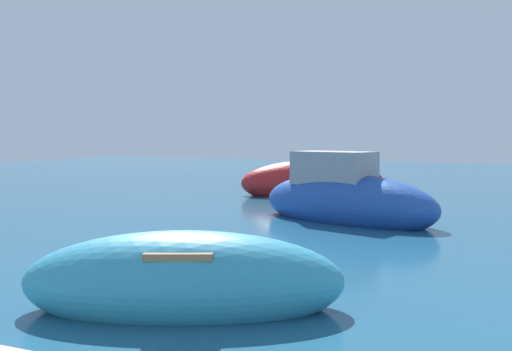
# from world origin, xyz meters

# --- Properties ---
(moored_boat_1) EXTENTS (5.21, 4.15, 1.55)m
(moored_boat_1) POSITION_xyz_m (-11.05, 13.67, 0.43)
(moored_boat_1) COLOR #B21E1E
(moored_boat_1) RESTS_ON ground
(moored_boat_3) EXTENTS (3.99, 2.70, 1.21)m
(moored_boat_3) POSITION_xyz_m (-8.68, 0.63, 0.34)
(moored_boat_3) COLOR teal
(moored_boat_3) RESTS_ON ground
(moored_boat_7) EXTENTS (4.95, 3.06, 1.99)m
(moored_boat_7) POSITION_xyz_m (-8.61, 8.20, 0.51)
(moored_boat_7) COLOR #1E479E
(moored_boat_7) RESTS_ON ground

